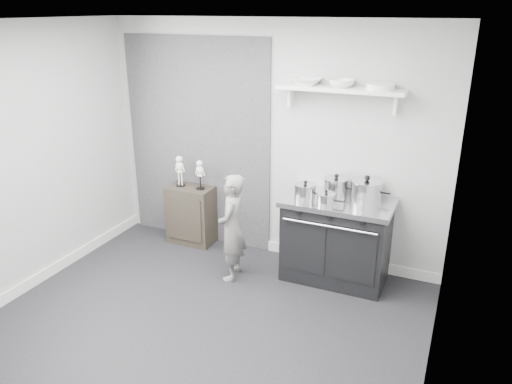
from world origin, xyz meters
TOP-DOWN VIEW (x-y plane):
  - ground at (0.00, 0.00)m, footprint 4.00×4.00m
  - room_shell at (-0.09, 0.15)m, footprint 4.02×3.62m
  - wall_shelf at (0.80, 1.68)m, footprint 1.30×0.26m
  - stove at (0.90, 1.48)m, footprint 1.14×0.71m
  - side_cabinet at (-0.98, 1.61)m, footprint 0.56×0.33m
  - child at (-0.13, 1.03)m, footprint 0.36×0.48m
  - pot_front_left at (0.57, 1.37)m, footprint 0.32×0.23m
  - pot_back_left at (0.83, 1.62)m, footprint 0.36×0.27m
  - pot_back_right at (1.16, 1.61)m, footprint 0.41×0.33m
  - pot_front_center at (0.82, 1.30)m, footprint 0.28×0.19m
  - skeleton_full at (-1.11, 1.61)m, footprint 0.12×0.08m
  - skeleton_torso at (-0.83, 1.61)m, footprint 0.12×0.07m
  - bowl_large at (0.45, 1.67)m, footprint 0.30×0.30m
  - bowl_small at (0.81, 1.67)m, footprint 0.25×0.25m
  - plate_stack at (1.20, 1.67)m, footprint 0.28×0.28m

SIDE VIEW (x-z plane):
  - ground at x=0.00m, z-range 0.00..0.00m
  - side_cabinet at x=-0.98m, z-range 0.00..0.73m
  - stove at x=0.90m, z-range 0.00..0.92m
  - child at x=-0.13m, z-range 0.00..1.18m
  - skeleton_torso at x=-0.83m, z-range 0.73..1.15m
  - skeleton_full at x=-1.11m, z-range 0.73..1.17m
  - pot_front_center at x=0.82m, z-range 0.90..1.05m
  - pot_front_left at x=0.57m, z-range 0.89..1.09m
  - pot_back_left at x=0.83m, z-range 0.89..1.12m
  - pot_back_right at x=1.16m, z-range 0.89..1.15m
  - room_shell at x=-0.09m, z-range 0.28..2.99m
  - wall_shelf at x=0.80m, z-range 1.89..2.13m
  - plate_stack at x=1.20m, z-range 2.04..2.10m
  - bowl_large at x=0.45m, z-range 2.04..2.11m
  - bowl_small at x=0.81m, z-range 2.04..2.12m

